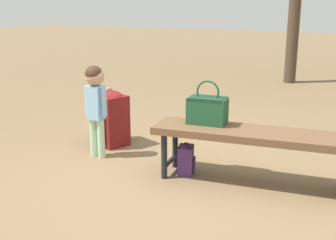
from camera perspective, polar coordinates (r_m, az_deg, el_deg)
ground_plane at (r=3.68m, az=2.44°, el=-7.67°), size 40.00×40.00×0.00m
park_bench at (r=3.51m, az=11.07°, el=-2.26°), size 1.64×0.63×0.45m
handbag at (r=3.61m, az=5.21°, el=1.46°), size 0.34×0.22×0.37m
child_standing at (r=4.07m, az=-9.54°, el=3.00°), size 0.24×0.18×0.88m
backpack_large at (r=4.50m, az=-7.66°, el=0.51°), size 0.43×0.38×0.60m
backpack_small at (r=3.73m, az=2.37°, el=-5.02°), size 0.18×0.20×0.28m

